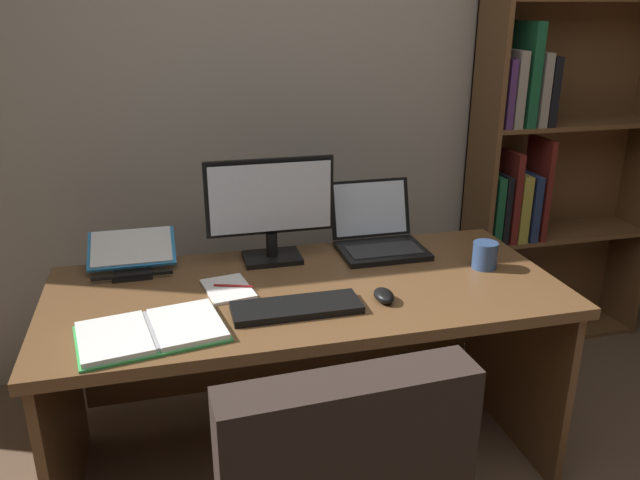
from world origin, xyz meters
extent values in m
cube|color=#A89E8E|center=(0.00, 1.88, 1.29)|extent=(5.04, 0.12, 2.57)
cube|color=brown|center=(-0.13, 0.94, 0.74)|extent=(1.80, 0.81, 0.04)
cube|color=brown|center=(-0.99, 0.94, 0.36)|extent=(0.03, 0.75, 0.72)
cube|color=brown|center=(0.74, 0.94, 0.36)|extent=(0.03, 0.75, 0.72)
cube|color=brown|center=(-0.13, 1.32, 0.40)|extent=(1.68, 0.03, 0.50)
cube|color=brown|center=(0.91, 1.65, 1.15)|extent=(0.02, 0.29, 2.30)
cube|color=brown|center=(1.37, 1.79, 1.15)|extent=(0.96, 0.01, 2.30)
cube|color=brown|center=(1.37, 1.65, 0.01)|extent=(0.91, 0.27, 0.02)
cube|color=maroon|center=(0.96, 1.61, 0.23)|extent=(0.05, 0.17, 0.41)
cube|color=#195633|center=(1.02, 1.62, 0.20)|extent=(0.04, 0.19, 0.35)
cube|color=black|center=(1.07, 1.61, 0.19)|extent=(0.05, 0.17, 0.33)
cube|color=brown|center=(1.37, 1.65, 0.58)|extent=(0.91, 0.27, 0.02)
cube|color=#195633|center=(0.96, 1.61, 0.76)|extent=(0.04, 0.18, 0.34)
cube|color=black|center=(1.00, 1.62, 0.76)|extent=(0.03, 0.20, 0.34)
cube|color=maroon|center=(1.04, 1.61, 0.81)|extent=(0.03, 0.18, 0.45)
cube|color=gold|center=(1.10, 1.61, 0.76)|extent=(0.05, 0.17, 0.34)
cube|color=navy|center=(1.16, 1.63, 0.76)|extent=(0.04, 0.22, 0.33)
cube|color=maroon|center=(1.21, 1.63, 0.84)|extent=(0.03, 0.21, 0.50)
cube|color=brown|center=(1.37, 1.65, 1.15)|extent=(0.91, 0.27, 0.02)
cube|color=#512D66|center=(0.95, 1.64, 1.31)|extent=(0.03, 0.23, 0.31)
cube|color=gray|center=(1.00, 1.61, 1.33)|extent=(0.04, 0.17, 0.34)
cube|color=#195633|center=(1.07, 1.62, 1.39)|extent=(0.05, 0.20, 0.47)
cube|color=gray|center=(1.13, 1.61, 1.33)|extent=(0.04, 0.17, 0.33)
cube|color=black|center=(1.17, 1.62, 1.32)|extent=(0.04, 0.20, 0.32)
cube|color=black|center=(-0.20, 1.22, 0.77)|extent=(0.22, 0.16, 0.02)
cylinder|color=black|center=(-0.20, 1.22, 0.82)|extent=(0.04, 0.04, 0.09)
cube|color=black|center=(-0.20, 1.23, 1.02)|extent=(0.49, 0.02, 0.29)
cube|color=silver|center=(-0.20, 1.21, 1.02)|extent=(0.46, 0.00, 0.26)
cube|color=black|center=(0.24, 1.18, 0.77)|extent=(0.34, 0.25, 0.02)
cube|color=#2D2D30|center=(0.24, 1.16, 0.78)|extent=(0.29, 0.14, 0.00)
cube|color=black|center=(0.24, 1.34, 0.90)|extent=(0.34, 0.08, 0.23)
cube|color=silver|center=(0.24, 1.34, 0.90)|extent=(0.30, 0.06, 0.21)
cube|color=black|center=(-0.20, 0.77, 0.77)|extent=(0.42, 0.15, 0.02)
ellipsoid|color=black|center=(0.10, 0.77, 0.78)|extent=(0.06, 0.10, 0.04)
cube|color=black|center=(-0.72, 1.20, 0.77)|extent=(0.14, 0.12, 0.01)
cube|color=black|center=(-0.72, 1.15, 0.78)|extent=(0.29, 0.01, 0.01)
cube|color=#2D84C6|center=(-0.72, 1.29, 0.83)|extent=(0.32, 0.19, 0.09)
cube|color=white|center=(-0.72, 1.29, 0.84)|extent=(0.29, 0.17, 0.08)
cube|color=green|center=(-0.77, 0.70, 0.76)|extent=(0.26, 0.31, 0.01)
cube|color=green|center=(-0.55, 0.74, 0.76)|extent=(0.26, 0.31, 0.01)
cube|color=white|center=(-0.77, 0.70, 0.78)|extent=(0.24, 0.29, 0.02)
cube|color=white|center=(-0.55, 0.74, 0.78)|extent=(0.24, 0.29, 0.02)
cylinder|color=#B7B7BC|center=(-0.66, 0.72, 0.77)|extent=(0.06, 0.25, 0.02)
cube|color=white|center=(-0.40, 0.98, 0.76)|extent=(0.18, 0.23, 0.01)
cylinder|color=maroon|center=(-0.38, 0.98, 0.77)|extent=(0.14, 0.05, 0.01)
cylinder|color=#334C7A|center=(0.56, 0.95, 0.81)|extent=(0.09, 0.09, 0.10)
camera|label=1|loc=(-0.58, -1.03, 1.69)|focal=35.34mm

